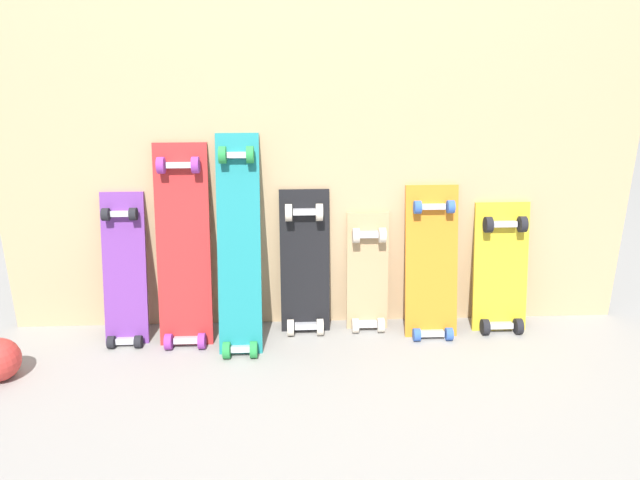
# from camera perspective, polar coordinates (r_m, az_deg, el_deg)

# --- Properties ---
(ground_plane) EXTENTS (12.00, 12.00, 0.00)m
(ground_plane) POSITION_cam_1_polar(r_m,az_deg,el_deg) (2.74, -0.07, -7.99)
(ground_plane) COLOR gray
(plywood_wall_panel) EXTENTS (2.66, 0.04, 1.50)m
(plywood_wall_panel) POSITION_cam_1_polar(r_m,az_deg,el_deg) (2.55, -0.14, 7.82)
(plywood_wall_panel) COLOR tan
(plywood_wall_panel) RESTS_ON ground
(skateboard_purple) EXTENTS (0.18, 0.23, 0.69)m
(skateboard_purple) POSITION_cam_1_polar(r_m,az_deg,el_deg) (2.67, -17.71, -3.33)
(skateboard_purple) COLOR #6B338C
(skateboard_purple) RESTS_ON ground
(skateboard_red) EXTENTS (0.22, 0.25, 0.88)m
(skateboard_red) POSITION_cam_1_polar(r_m,az_deg,el_deg) (2.57, -12.58, -1.25)
(skateboard_red) COLOR #B22626
(skateboard_red) RESTS_ON ground
(skateboard_teal) EXTENTS (0.17, 0.34, 0.92)m
(skateboard_teal) POSITION_cam_1_polar(r_m,az_deg,el_deg) (2.49, -7.54, -1.17)
(skateboard_teal) COLOR #197A7F
(skateboard_teal) RESTS_ON ground
(skateboard_black) EXTENTS (0.21, 0.16, 0.68)m
(skateboard_black) POSITION_cam_1_polar(r_m,az_deg,el_deg) (2.61, -1.41, -2.72)
(skateboard_black) COLOR black
(skateboard_black) RESTS_ON ground
(skateboard_natural) EXTENTS (0.18, 0.14, 0.58)m
(skateboard_natural) POSITION_cam_1_polar(r_m,az_deg,el_deg) (2.65, 4.45, -3.63)
(skateboard_natural) COLOR tan
(skateboard_natural) RESTS_ON ground
(skateboard_orange) EXTENTS (0.22, 0.22, 0.70)m
(skateboard_orange) POSITION_cam_1_polar(r_m,az_deg,el_deg) (2.64, 10.33, -2.76)
(skateboard_orange) COLOR orange
(skateboard_orange) RESTS_ON ground
(skateboard_yellow) EXTENTS (0.23, 0.19, 0.61)m
(skateboard_yellow) POSITION_cam_1_polar(r_m,az_deg,el_deg) (2.75, 16.46, -3.10)
(skateboard_yellow) COLOR gold
(skateboard_yellow) RESTS_ON ground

